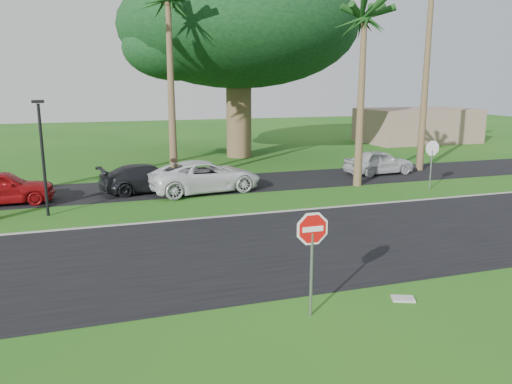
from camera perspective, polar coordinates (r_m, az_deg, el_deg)
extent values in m
plane|color=#1A5715|center=(14.42, -0.57, -9.16)|extent=(120.00, 120.00, 0.00)
cube|color=black|center=(16.21, -2.70, -6.65)|extent=(120.00, 8.00, 0.02)
cube|color=black|center=(26.15, -8.81, 0.58)|extent=(120.00, 5.00, 0.02)
cube|color=gray|center=(19.97, -5.78, -2.96)|extent=(120.00, 0.12, 0.06)
cylinder|color=gray|center=(11.61, 6.33, -9.41)|extent=(0.07, 0.07, 2.00)
cylinder|color=white|center=(11.25, 6.46, -4.20)|extent=(1.05, 0.02, 1.05)
cylinder|color=red|center=(11.25, 6.46, -4.20)|extent=(0.90, 0.02, 0.90)
cube|color=white|center=(11.25, 6.46, -4.20)|extent=(0.50, 0.02, 0.12)
cylinder|color=gray|center=(26.59, 19.34, 2.39)|extent=(0.07, 0.07, 2.00)
cylinder|color=white|center=(26.44, 19.51, 4.74)|extent=(1.05, 0.02, 1.05)
cylinder|color=red|center=(26.44, 19.51, 4.74)|extent=(0.90, 0.02, 0.90)
cube|color=white|center=(26.44, 19.51, 4.74)|extent=(0.50, 0.02, 0.12)
cone|color=brown|center=(27.10, -9.67, 11.07)|extent=(0.44, 0.44, 9.50)
cone|color=brown|center=(26.27, 11.88, 9.85)|extent=(0.44, 0.44, 8.50)
cone|color=brown|center=(32.05, 18.88, 13.01)|extent=(0.44, 0.44, 12.00)
cylinder|color=brown|center=(36.28, -1.97, 8.76)|extent=(1.80, 1.80, 6.00)
ellipsoid|color=black|center=(36.39, -2.05, 18.23)|extent=(16.50, 16.50, 8.25)
cylinder|color=black|center=(21.60, -23.14, 3.29)|extent=(0.12, 0.12, 4.50)
cube|color=black|center=(21.40, -23.67, 9.45)|extent=(0.45, 0.25, 0.12)
cube|color=gray|center=(48.00, 17.92, 7.26)|extent=(10.00, 6.00, 3.00)
imported|color=maroon|center=(24.74, -27.15, 0.44)|extent=(4.46, 1.81, 1.52)
imported|color=black|center=(25.14, -12.25, 1.53)|extent=(4.95, 2.64, 1.36)
imported|color=silver|center=(24.71, -5.86, 1.77)|extent=(5.86, 3.35, 1.54)
imported|color=silver|center=(30.24, 13.87, 3.31)|extent=(4.30, 1.98, 1.43)
cube|color=#A8A9A0|center=(13.22, 16.46, -11.62)|extent=(0.64, 0.53, 0.06)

